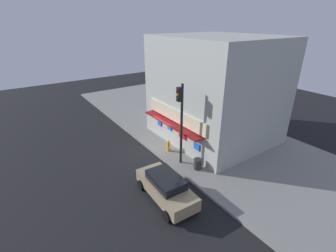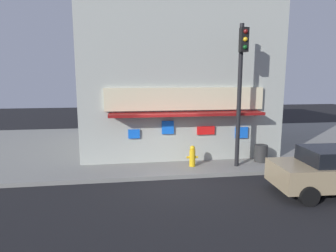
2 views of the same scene
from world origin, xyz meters
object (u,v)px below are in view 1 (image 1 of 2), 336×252
at_px(parked_car_tan, 166,187).
at_px(trash_can, 198,164).
at_px(pedestrian, 217,156).
at_px(fire_hydrant, 168,146).
at_px(traffic_light, 181,115).

bearing_deg(parked_car_tan, trash_can, 107.83).
bearing_deg(pedestrian, fire_hydrant, -160.65).
xyz_separation_m(trash_can, parked_car_tan, (1.13, -3.51, 0.28)).
distance_m(trash_can, parked_car_tan, 3.70).
bearing_deg(traffic_light, fire_hydrant, 170.41).
height_order(traffic_light, fire_hydrant, traffic_light).
xyz_separation_m(fire_hydrant, pedestrian, (3.98, 1.40, 0.52)).
height_order(trash_can, pedestrian, pedestrian).
bearing_deg(traffic_light, parked_car_tan, -49.68).
distance_m(pedestrian, parked_car_tan, 4.68).
height_order(fire_hydrant, parked_car_tan, parked_car_tan).
bearing_deg(traffic_light, pedestrian, 40.06).
bearing_deg(trash_can, parked_car_tan, -72.17).
bearing_deg(fire_hydrant, trash_can, 4.50).
bearing_deg(parked_car_tan, traffic_light, 130.32).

